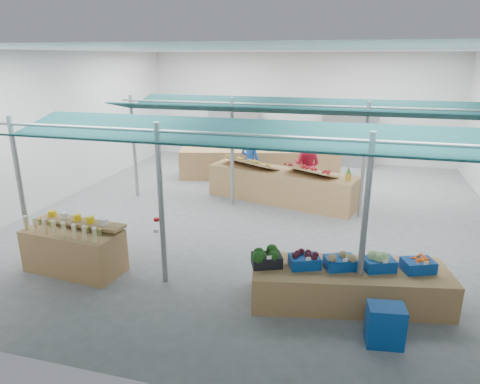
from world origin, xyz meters
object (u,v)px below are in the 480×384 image
at_px(fruit_counter, 281,186).
at_px(vendor_right, 307,165).
at_px(vendor_left, 250,161).
at_px(bottle_shelf, 75,248).
at_px(veg_counter, 349,285).
at_px(crate_stack, 385,325).

distance_m(fruit_counter, vendor_right, 1.32).
xyz_separation_m(vendor_left, vendor_right, (1.80, 0.00, 0.00)).
bearing_deg(bottle_shelf, fruit_counter, 64.32).
distance_m(bottle_shelf, vendor_left, 6.61).
xyz_separation_m(bottle_shelf, vendor_right, (3.76, 6.30, 0.41)).
distance_m(veg_counter, fruit_counter, 5.40).
height_order(veg_counter, vendor_left, vendor_left).
bearing_deg(bottle_shelf, veg_counter, 7.94).
bearing_deg(crate_stack, vendor_left, 118.24).
xyz_separation_m(bottle_shelf, fruit_counter, (3.16, 5.20, 0.00)).
xyz_separation_m(fruit_counter, crate_stack, (2.62, -6.01, -0.15)).
height_order(fruit_counter, crate_stack, fruit_counter).
distance_m(veg_counter, vendor_right, 6.28).
relative_size(fruit_counter, vendor_left, 2.50).
height_order(bottle_shelf, vendor_left, vendor_left).
xyz_separation_m(bottle_shelf, veg_counter, (5.23, 0.21, -0.14)).
xyz_separation_m(veg_counter, vendor_right, (-1.47, 6.08, 0.55)).
relative_size(crate_stack, vendor_right, 0.36).
relative_size(bottle_shelf, veg_counter, 0.60).
xyz_separation_m(crate_stack, vendor_left, (-3.82, 7.11, 0.55)).
xyz_separation_m(fruit_counter, vendor_right, (0.60, 1.10, 0.40)).
bearing_deg(crate_stack, bottle_shelf, 172.04).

